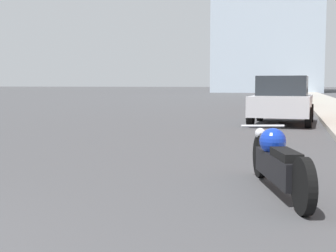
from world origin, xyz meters
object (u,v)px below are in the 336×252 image
at_px(parked_car_red, 286,94).
at_px(parked_car_yellow, 291,90).
at_px(parked_car_blue, 290,89).
at_px(motorcycle, 277,162).
at_px(parked_car_silver, 282,100).

height_order(parked_car_red, parked_car_yellow, parked_car_yellow).
bearing_deg(parked_car_red, parked_car_blue, 83.91).
xyz_separation_m(motorcycle, parked_car_silver, (-0.13, 10.34, 0.43)).
relative_size(motorcycle, parked_car_red, 0.61).
height_order(motorcycle, parked_car_red, parked_car_red).
bearing_deg(parked_car_silver, parked_car_red, 93.59).
bearing_deg(motorcycle, parked_car_silver, 74.36).
relative_size(parked_car_red, parked_car_blue, 1.05).
bearing_deg(parked_car_silver, parked_car_blue, 93.33).
bearing_deg(parked_car_yellow, motorcycle, -89.86).
bearing_deg(parked_car_silver, motorcycle, -85.60).
relative_size(motorcycle, parked_car_blue, 0.64).
bearing_deg(motorcycle, parked_car_red, 73.94).
height_order(motorcycle, parked_car_yellow, parked_car_yellow).
height_order(parked_car_red, parked_car_blue, parked_car_blue).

